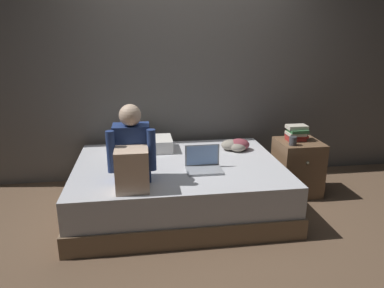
{
  "coord_description": "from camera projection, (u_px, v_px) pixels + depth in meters",
  "views": [
    {
      "loc": [
        -0.53,
        -2.91,
        1.66
      ],
      "look_at": [
        -0.1,
        0.1,
        0.72
      ],
      "focal_mm": 33.37,
      "sensor_mm": 36.0,
      "label": 1
    }
  ],
  "objects": [
    {
      "name": "person_sitting",
      "position": [
        132.0,
        155.0,
        2.9
      ],
      "size": [
        0.39,
        0.44,
        0.66
      ],
      "color": "navy",
      "rests_on": "bed"
    },
    {
      "name": "pillow",
      "position": [
        146.0,
        144.0,
        3.8
      ],
      "size": [
        0.56,
        0.36,
        0.13
      ],
      "primitive_type": "cube",
      "color": "silver",
      "rests_on": "bed"
    },
    {
      "name": "mug",
      "position": [
        293.0,
        141.0,
        3.59
      ],
      "size": [
        0.08,
        0.08,
        0.09
      ],
      "primitive_type": "cylinder",
      "color": "#3D3D42",
      "rests_on": "nightstand"
    },
    {
      "name": "laptop",
      "position": [
        203.0,
        164.0,
        3.25
      ],
      "size": [
        0.32,
        0.23,
        0.22
      ],
      "color": "#9EA0A5",
      "rests_on": "bed"
    },
    {
      "name": "ground_plane",
      "position": [
        204.0,
        220.0,
        3.31
      ],
      "size": [
        8.0,
        8.0,
        0.0
      ],
      "primitive_type": "plane",
      "color": "brown"
    },
    {
      "name": "clothes_pile",
      "position": [
        235.0,
        145.0,
        3.8
      ],
      "size": [
        0.3,
        0.22,
        0.12
      ],
      "color": "gray",
      "rests_on": "bed"
    },
    {
      "name": "nightstand",
      "position": [
        297.0,
        167.0,
        3.82
      ],
      "size": [
        0.44,
        0.46,
        0.58
      ],
      "color": "brown",
      "rests_on": "ground_plane"
    },
    {
      "name": "bed",
      "position": [
        179.0,
        186.0,
        3.5
      ],
      "size": [
        2.0,
        1.5,
        0.47
      ],
      "color": "#7A6047",
      "rests_on": "ground_plane"
    },
    {
      "name": "book_stack",
      "position": [
        296.0,
        133.0,
        3.75
      ],
      "size": [
        0.21,
        0.17,
        0.16
      ],
      "color": "#9E2D28",
      "rests_on": "nightstand"
    },
    {
      "name": "wall_back",
      "position": [
        187.0,
        62.0,
        4.05
      ],
      "size": [
        5.6,
        0.1,
        2.7
      ],
      "primitive_type": "cube",
      "color": "#605B56",
      "rests_on": "ground_plane"
    }
  ]
}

